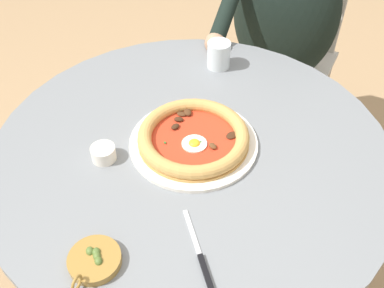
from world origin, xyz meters
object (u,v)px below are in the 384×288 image
(ramekin_capers, at_px, (103,153))
(steak_knife, at_px, (202,260))
(water_glass, at_px, (219,56))
(olive_pan, at_px, (94,260))
(diner_person, at_px, (277,61))
(cafe_chair_diner, at_px, (289,41))
(pizza_on_plate, at_px, (194,139))
(dining_table, at_px, (191,176))

(ramekin_capers, bearing_deg, steak_knife, 19.85)
(water_glass, bearing_deg, olive_pan, -41.62)
(diner_person, distance_m, cafe_chair_diner, 0.14)
(water_glass, height_order, olive_pan, water_glass)
(pizza_on_plate, height_order, diner_person, diner_person)
(steak_knife, height_order, olive_pan, olive_pan)
(dining_table, relative_size, olive_pan, 8.88)
(olive_pan, distance_m, cafe_chair_diner, 1.29)
(dining_table, bearing_deg, pizza_on_plate, 66.84)
(water_glass, height_order, cafe_chair_diner, cafe_chair_diner)
(olive_pan, distance_m, diner_person, 1.15)
(water_glass, bearing_deg, dining_table, -33.21)
(dining_table, relative_size, water_glass, 12.38)
(water_glass, relative_size, diner_person, 0.07)
(pizza_on_plate, xyz_separation_m, cafe_chair_diner, (-0.61, 0.64, -0.19))
(olive_pan, bearing_deg, cafe_chair_diner, 132.34)
(steak_knife, xyz_separation_m, cafe_chair_diner, (-0.93, 0.74, -0.18))
(olive_pan, bearing_deg, ramekin_capers, 164.78)
(diner_person, bearing_deg, water_glass, -58.84)
(dining_table, relative_size, steak_knife, 5.15)
(cafe_chair_diner, bearing_deg, water_glass, -55.92)
(water_glass, height_order, steak_knife, water_glass)
(ramekin_capers, relative_size, cafe_chair_diner, 0.07)
(pizza_on_plate, distance_m, steak_knife, 0.34)
(pizza_on_plate, height_order, olive_pan, pizza_on_plate)
(water_glass, distance_m, olive_pan, 0.74)
(pizza_on_plate, relative_size, diner_person, 0.28)
(steak_knife, bearing_deg, diner_person, 142.57)
(water_glass, distance_m, steak_knife, 0.69)
(pizza_on_plate, xyz_separation_m, steak_knife, (0.32, -0.10, -0.02))
(steak_knife, relative_size, olive_pan, 1.73)
(water_glass, bearing_deg, cafe_chair_diner, 124.08)
(diner_person, bearing_deg, olive_pan, -47.67)
(ramekin_capers, relative_size, diner_person, 0.05)
(dining_table, relative_size, cafe_chair_diner, 1.15)
(pizza_on_plate, height_order, steak_knife, pizza_on_plate)
(water_glass, relative_size, ramekin_capers, 1.37)
(ramekin_capers, distance_m, olive_pan, 0.29)
(pizza_on_plate, xyz_separation_m, water_glass, (-0.31, 0.19, 0.02))
(pizza_on_plate, bearing_deg, cafe_chair_diner, 133.48)
(steak_knife, distance_m, olive_pan, 0.21)
(ramekin_capers, bearing_deg, diner_person, 122.46)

